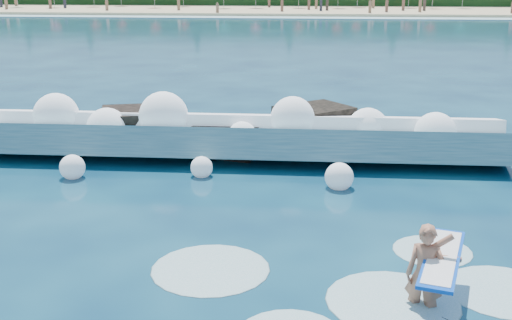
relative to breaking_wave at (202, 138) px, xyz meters
name	(u,v)px	position (x,y,z in m)	size (l,w,h in m)	color
ground	(181,236)	(0.60, -6.44, -0.56)	(200.00, 200.00, 0.00)	#082441
beach	(292,10)	(0.60, 71.56, -0.36)	(140.00, 20.00, 0.40)	tan
wet_band	(289,17)	(0.60, 60.56, -0.52)	(140.00, 5.00, 0.08)	silver
breaking_wave	(202,138)	(0.00, 0.00, 0.00)	(18.67, 2.88, 1.61)	#346D82
rock_cluster	(221,132)	(0.45, 1.01, -0.07)	(8.67, 3.62, 1.56)	black
surfer_with_board	(429,271)	(5.50, -9.16, 0.12)	(1.30, 2.99, 1.84)	#AA6A4F
wave_spray	(201,125)	(0.00, -0.07, 0.43)	(15.43, 4.43, 2.07)	white
surf_foam	(369,292)	(4.55, -8.70, -0.56)	(8.66, 5.32, 0.12)	silver
beachgoers	(287,5)	(-0.02, 68.22, 0.55)	(106.71, 12.72, 1.93)	#3F332D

